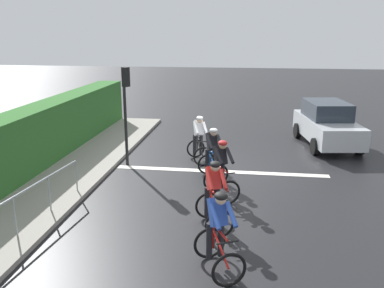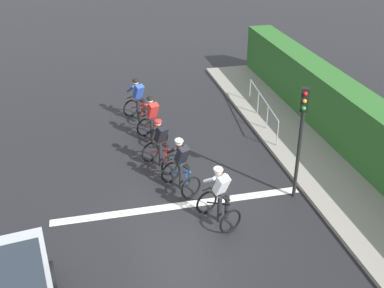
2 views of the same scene
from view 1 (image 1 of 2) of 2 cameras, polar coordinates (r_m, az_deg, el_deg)
name	(u,v)px [view 1 (image 1 of 2)]	position (r m, az deg, el deg)	size (l,w,h in m)	color
ground_plane	(221,168)	(13.74, 4.12, -3.44)	(80.00, 80.00, 0.00)	black
sidewalk_kerb	(54,180)	(13.16, -18.83, -4.86)	(2.80, 18.08, 0.12)	gray
stone_wall_low	(26,173)	(13.51, -22.33, -3.74)	(0.44, 18.08, 0.54)	gray
hedge_wall	(14,149)	(13.45, -23.76, -0.61)	(1.10, 18.08, 2.05)	#2D6628
road_marking_stop_line	(220,171)	(13.44, 4.03, -3.86)	(7.00, 0.30, 0.01)	silver
cyclist_lead	(218,233)	(7.82, 3.74, -12.44)	(1.08, 1.27, 1.66)	black
cyclist_second	(214,196)	(9.46, 3.08, -7.27)	(1.00, 1.25, 1.66)	black
cyclist_mid	(221,170)	(11.15, 4.09, -3.67)	(1.09, 1.27, 1.66)	black
cyclist_fourth	(212,155)	(12.49, 2.90, -1.53)	(1.05, 1.26, 1.66)	black
cyclist_trailing	(199,140)	(14.22, 0.99, 0.62)	(1.02, 1.25, 1.66)	black
car_silver	(327,124)	(17.17, 18.49, 2.68)	(2.33, 4.30, 1.76)	#B7BCC1
traffic_light_near_crossing	(126,101)	(13.79, -9.30, 6.00)	(0.27, 0.29, 3.34)	black
pedestrian_railing_kerbside	(32,195)	(10.18, -21.60, -6.65)	(0.47, 3.99, 1.03)	#999EA3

